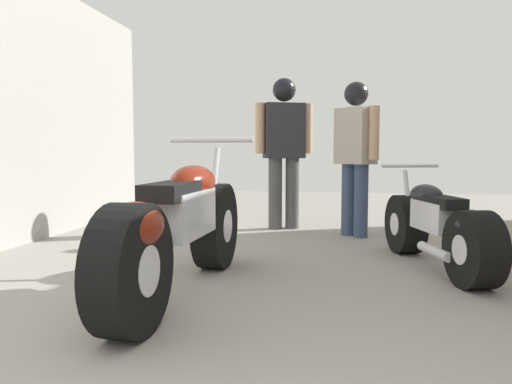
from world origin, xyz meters
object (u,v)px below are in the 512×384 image
object	(u,v)px
motorcycle_maroon_cruiser	(179,229)
motorcycle_black_naked	(437,227)
mechanic_in_blue	(355,144)
mechanic_with_helmet	(284,139)

from	to	relation	value
motorcycle_maroon_cruiser	motorcycle_black_naked	size ratio (longest dim) A/B	1.28
mechanic_in_blue	mechanic_with_helmet	bearing A→B (deg)	152.78
mechanic_in_blue	motorcycle_black_naked	bearing A→B (deg)	-67.97
motorcycle_black_naked	mechanic_with_helmet	distance (m)	2.49
motorcycle_black_naked	mechanic_with_helmet	size ratio (longest dim) A/B	0.97
mechanic_in_blue	mechanic_with_helmet	size ratio (longest dim) A/B	0.93
motorcycle_black_naked	motorcycle_maroon_cruiser	bearing A→B (deg)	-149.04
motorcycle_black_naked	mechanic_in_blue	size ratio (longest dim) A/B	1.04
motorcycle_black_naked	mechanic_in_blue	distance (m)	1.73
motorcycle_maroon_cruiser	mechanic_in_blue	distance (m)	2.85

